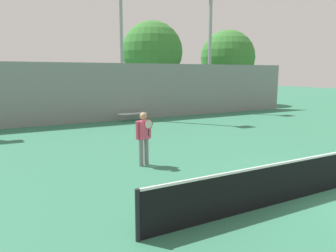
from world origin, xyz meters
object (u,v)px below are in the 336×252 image
light_pole_center_back (121,3)px  tree_green_broad (228,58)px  tennis_player (144,135)px  bench_courtside_near (133,114)px  light_pole_near_left (210,42)px  tree_green_tall (152,52)px  tennis_net (328,172)px

light_pole_center_back → tree_green_broad: light_pole_center_back is taller
tennis_player → tree_green_broad: tree_green_broad is taller
bench_courtside_near → light_pole_near_left: (6.79, 1.48, 4.67)m
tree_green_tall → light_pole_center_back: bearing=-136.2°
bench_courtside_near → tree_green_broad: bearing=25.5°
light_pole_center_back → tree_green_broad: 13.25m
tree_green_tall → light_pole_near_left: bearing=-48.5°
tennis_net → tree_green_broad: size_ratio=1.55×
tree_green_tall → tree_green_broad: size_ratio=1.02×
tennis_net → tree_green_broad: (12.28, 19.14, 3.79)m
tennis_net → tennis_player: bearing=125.9°
bench_courtside_near → tree_green_broad: size_ratio=0.27×
bench_courtside_near → light_pole_center_back: size_ratio=0.15×
bench_courtside_near → tree_green_broad: (11.86, 5.67, 3.86)m
tennis_net → light_pole_near_left: 17.23m
light_pole_center_back → tree_green_broad: size_ratio=1.75×
tennis_net → bench_courtside_near: size_ratio=5.75×
light_pole_near_left → tennis_net: bearing=-115.7°
light_pole_near_left → tree_green_tall: bearing=131.5°
light_pole_center_back → tree_green_tall: bearing=43.8°
bench_courtside_near → tree_green_tall: 7.40m
bench_courtside_near → tree_green_broad: 13.70m
tree_green_broad → bench_courtside_near: bearing=-154.5°
tree_green_tall → tree_green_broad: tree_green_tall is taller
light_pole_center_back → tree_green_tall: light_pole_center_back is taller
tennis_net → tree_green_broad: bearing=57.3°
tree_green_broad → light_pole_center_back: bearing=-159.0°
tennis_player → tree_green_broad: 21.65m
bench_courtside_near → light_pole_near_left: light_pole_near_left is taller
bench_courtside_near → light_pole_center_back: (-0.23, 1.02, 6.66)m
tennis_net → tree_green_tall: (4.20, 18.35, 4.02)m
tree_green_tall → tennis_player: bearing=-117.4°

